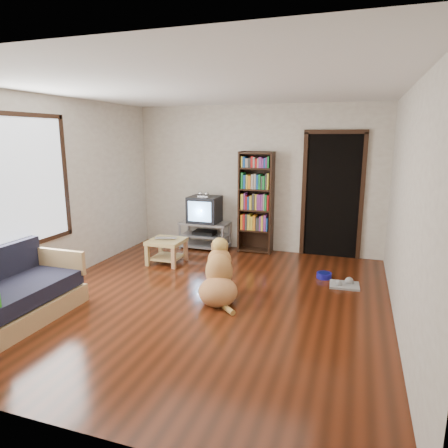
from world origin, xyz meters
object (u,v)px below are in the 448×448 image
(laptop, at_px, (166,239))
(crt_tv, at_px, (205,209))
(sofa, at_px, (3,303))
(dog, at_px, (219,277))
(tv_stand, at_px, (205,234))
(bookshelf, at_px, (256,197))
(dog_bowl, at_px, (324,275))
(grey_rag, at_px, (344,285))
(coffee_table, at_px, (167,247))

(laptop, relative_size, crt_tv, 0.61)
(sofa, relative_size, dog, 2.05)
(tv_stand, xyz_separation_m, bookshelf, (0.95, 0.09, 0.73))
(tv_stand, distance_m, bookshelf, 1.20)
(laptop, height_order, sofa, sofa)
(tv_stand, xyz_separation_m, dog, (1.04, -2.18, 0.02))
(dog_bowl, height_order, grey_rag, dog_bowl)
(crt_tv, bearing_deg, grey_rag, -25.48)
(laptop, relative_size, tv_stand, 0.40)
(dog_bowl, xyz_separation_m, tv_stand, (-2.27, 0.95, 0.23))
(coffee_table, bearing_deg, dog, -40.91)
(crt_tv, bearing_deg, laptop, -103.77)
(dog_bowl, distance_m, coffee_table, 2.55)
(laptop, relative_size, grey_rag, 0.89)
(coffee_table, bearing_deg, sofa, -105.25)
(tv_stand, bearing_deg, laptop, -104.05)
(dog, bearing_deg, dog_bowl, 44.97)
(sofa, distance_m, coffee_table, 2.68)
(grey_rag, height_order, coffee_table, coffee_table)
(dog, bearing_deg, bookshelf, 92.31)
(grey_rag, xyz_separation_m, bookshelf, (-1.62, 1.30, 0.99))
(laptop, xyz_separation_m, tv_stand, (0.27, 1.07, -0.14))
(tv_stand, bearing_deg, sofa, -105.02)
(tv_stand, bearing_deg, dog, -64.43)
(crt_tv, distance_m, dog, 2.47)
(crt_tv, height_order, coffee_table, crt_tv)
(dog_bowl, distance_m, bookshelf, 1.94)
(bookshelf, bearing_deg, crt_tv, -175.68)
(coffee_table, bearing_deg, laptop, -90.00)
(laptop, height_order, dog_bowl, laptop)
(crt_tv, distance_m, sofa, 3.81)
(grey_rag, relative_size, sofa, 0.22)
(laptop, bearing_deg, crt_tv, 56.69)
(dog, bearing_deg, grey_rag, 32.57)
(bookshelf, distance_m, coffee_table, 1.81)
(dog_bowl, bearing_deg, tv_stand, 157.23)
(grey_rag, distance_m, crt_tv, 2.94)
(tv_stand, bearing_deg, crt_tv, 90.00)
(dog_bowl, bearing_deg, coffee_table, -177.97)
(laptop, height_order, dog, dog)
(tv_stand, relative_size, sofa, 0.50)
(crt_tv, height_order, sofa, crt_tv)
(grey_rag, height_order, bookshelf, bookshelf)
(crt_tv, bearing_deg, dog_bowl, -23.24)
(laptop, bearing_deg, sofa, -124.96)
(grey_rag, relative_size, crt_tv, 0.69)
(tv_stand, distance_m, crt_tv, 0.47)
(laptop, height_order, tv_stand, tv_stand)
(sofa, bearing_deg, coffee_table, 74.75)
(dog, bearing_deg, tv_stand, 115.57)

